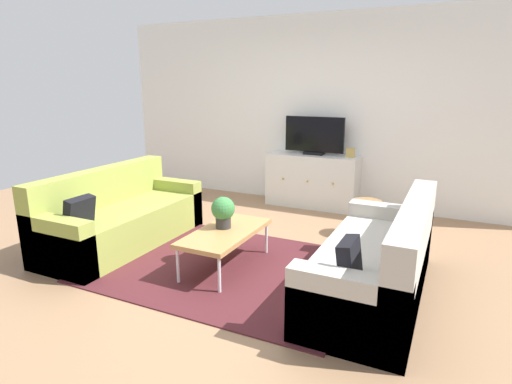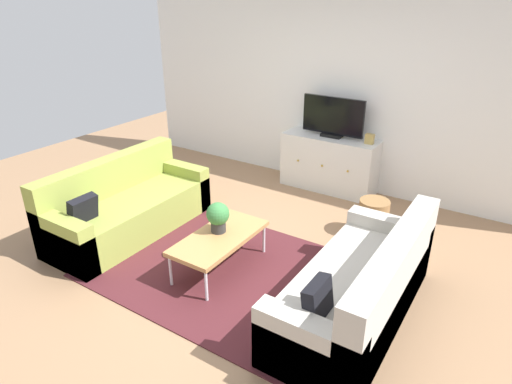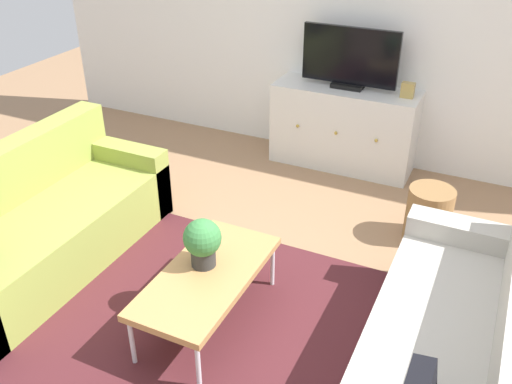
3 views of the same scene
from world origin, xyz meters
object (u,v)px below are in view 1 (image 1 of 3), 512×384
at_px(couch_right_side, 382,266).
at_px(potted_plant, 223,211).
at_px(couch_left_side, 118,219).
at_px(tv_console, 312,181).
at_px(wicker_basket, 366,218).
at_px(coffee_table, 225,233).
at_px(flat_screen_tv, 314,136).
at_px(mantel_clock, 351,153).

distance_m(couch_right_side, potted_plant, 1.55).
bearing_deg(potted_plant, couch_left_side, -178.98).
xyz_separation_m(tv_console, wicker_basket, (0.97, -0.91, -0.17)).
bearing_deg(couch_left_side, couch_right_side, 0.00).
relative_size(couch_right_side, wicker_basket, 4.54).
xyz_separation_m(potted_plant, wicker_basket, (1.10, 1.44, -0.34)).
bearing_deg(tv_console, coffee_table, -91.75).
bearing_deg(coffee_table, flat_screen_tv, 88.26).
distance_m(couch_left_side, potted_plant, 1.37).
distance_m(couch_right_side, mantel_clock, 2.58).
relative_size(couch_left_side, mantel_clock, 14.76).
relative_size(mantel_clock, wicker_basket, 0.31).
bearing_deg(wicker_basket, couch_right_side, -73.94).
height_order(couch_right_side, tv_console, couch_right_side).
distance_m(potted_plant, tv_console, 2.36).
relative_size(couch_left_side, potted_plant, 6.16).
xyz_separation_m(couch_left_side, mantel_clock, (2.01, 2.37, 0.54)).
height_order(coffee_table, flat_screen_tv, flat_screen_tv).
xyz_separation_m(potted_plant, mantel_clock, (0.67, 2.35, 0.27)).
distance_m(flat_screen_tv, wicker_basket, 1.57).
xyz_separation_m(couch_left_side, coffee_table, (1.40, -0.04, 0.07)).
bearing_deg(tv_console, couch_right_side, -59.63).
relative_size(coffee_table, potted_plant, 3.38).
relative_size(couch_left_side, tv_console, 1.47).
bearing_deg(mantel_clock, potted_plant, -105.82).
bearing_deg(mantel_clock, couch_right_side, -70.15).
bearing_deg(mantel_clock, couch_left_side, -130.22).
relative_size(coffee_table, tv_console, 0.80).
xyz_separation_m(coffee_table, wicker_basket, (1.04, 1.51, -0.14)).
bearing_deg(flat_screen_tv, couch_right_side, -59.84).
height_order(couch_left_side, wicker_basket, couch_left_side).
bearing_deg(tv_console, wicker_basket, -43.10).
height_order(coffee_table, wicker_basket, wicker_basket).
xyz_separation_m(couch_right_side, wicker_basket, (-0.42, 1.47, -0.07)).
bearing_deg(tv_console, couch_left_side, -121.83).
xyz_separation_m(potted_plant, tv_console, (0.13, 2.35, -0.17)).
relative_size(tv_console, mantel_clock, 10.06).
height_order(tv_console, flat_screen_tv, flat_screen_tv).
bearing_deg(couch_right_side, mantel_clock, 109.85).
bearing_deg(potted_plant, wicker_basket, 52.68).
distance_m(tv_console, flat_screen_tv, 0.65).
distance_m(flat_screen_tv, mantel_clock, 0.57).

